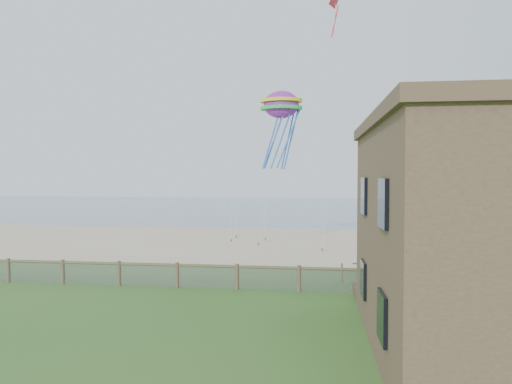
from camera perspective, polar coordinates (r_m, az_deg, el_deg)
ground at (r=16.99m, az=-5.85°, el=-16.92°), size 160.00×160.00×0.00m
sand_beach at (r=38.23m, az=1.60°, el=-6.27°), size 72.00×20.00×0.02m
ocean at (r=81.93m, az=4.55°, el=-1.86°), size 160.00×68.00×0.02m
chainlink_fence at (r=22.52m, az=-2.37°, el=-10.72°), size 36.20×0.20×1.25m
picnic_table at (r=17.57m, az=19.87°, el=-15.05°), size 2.17×1.87×0.78m
octopus_kite at (r=33.03m, az=3.16°, el=8.12°), size 3.13×2.30×6.19m
kite_red at (r=31.41m, az=9.91°, el=21.53°), size 2.17×1.86×2.87m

